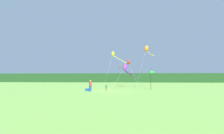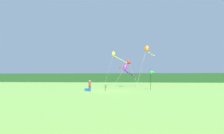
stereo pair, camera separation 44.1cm
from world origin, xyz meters
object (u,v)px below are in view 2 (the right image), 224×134
Objects in this scene: person_adult at (90,85)px; kite_red at (127,62)px; kite_orange at (147,49)px; cooler_box at (87,90)px; person_child at (106,87)px; kite_yellow at (116,56)px; kite_purple at (126,68)px; banner_flag_pole at (153,72)px.

kite_red reaches higher than person_adult.
kite_red is at bearing 156.96° from kite_orange.
cooler_box is 15.44m from kite_red.
person_child is 1.98× the size of cooler_box.
person_adult is 0.18× the size of kite_orange.
kite_red is (5.43, 13.67, 4.67)m from person_adult.
kite_yellow is at bearing 79.35° from cooler_box.
person_adult is at bearing -173.35° from person_child.
kite_red is at bearing 68.36° from person_adult.
person_child is 2.99m from cooler_box.
person_adult is at bearing -40.58° from cooler_box.
person_adult is 2.37m from person_child.
person_child is 0.12× the size of kite_orange.
kite_orange is at bearing -4.56° from kite_purple.
kite_yellow is (-7.14, 13.35, 4.57)m from banner_flag_pole.
banner_flag_pole reaches higher than person_child.
kite_yellow is 6.77m from kite_purple.
banner_flag_pole is 9.39m from kite_purple.
cooler_box is 13.58m from kite_purple.
banner_flag_pole reaches higher than cooler_box.
kite_yellow is (-7.13, 5.59, -0.63)m from kite_orange.
banner_flag_pole is 15.82m from kite_yellow.
kite_yellow is at bearing 118.16° from banner_flag_pole.
cooler_box is 18.68m from kite_yellow.
kite_purple reaches higher than person_adult.
kite_red is 0.71× the size of kite_purple.
kite_yellow is (0.23, 17.17, 6.83)m from person_child.
person_adult is 10.72m from banner_flag_pole.
kite_orange is at bearing 57.55° from person_child.
person_adult is at bearing -157.16° from banner_flag_pole.
kite_orange is at bearing 90.11° from banner_flag_pole.
kite_orange reaches higher than cooler_box.
kite_orange is (10.31, 11.33, 7.88)m from cooler_box.
kite_purple is at bearing -63.72° from kite_yellow.
kite_orange is (-0.01, 7.76, 5.20)m from banner_flag_pole.
kite_yellow reaches higher than person_child.
kite_purple reaches higher than banner_flag_pole.
banner_flag_pole reaches higher than person_adult.
kite_orange reaches higher than kite_red.
kite_red is at bearing 114.10° from banner_flag_pole.
person_child is 12.73m from kite_purple.
banner_flag_pole is 9.35m from kite_orange.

